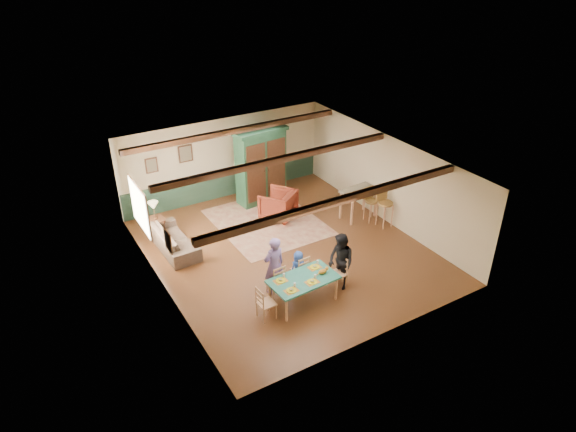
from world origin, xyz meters
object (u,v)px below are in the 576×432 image
dining_table (303,290)px  counter_table (358,204)px  dining_chair_far_left (276,279)px  bar_stool_left (371,205)px  person_man (274,266)px  armchair (278,204)px  sofa (174,239)px  armoire (261,166)px  table_lamp (154,210)px  dining_chair_far_right (300,269)px  end_table (156,228)px  dining_chair_end_left (266,303)px  cat (323,271)px  dining_chair_end_right (337,273)px  person_child (298,267)px  person_woman (341,261)px  bar_stool_right (385,208)px

dining_table → counter_table: size_ratio=1.42×
dining_chair_far_left → bar_stool_left: bearing=-161.8°
person_man → armchair: (1.97, 3.24, -0.33)m
dining_chair_far_left → sofa: 3.54m
dining_chair_far_left → armoire: (2.08, 4.60, 0.81)m
armoire → table_lamp: (-3.73, -0.48, -0.38)m
dining_chair_far_left → dining_chair_far_right: bearing=-180.0°
armchair → end_table: bearing=-47.2°
dining_chair_end_left → table_lamp: 4.93m
dining_chair_end_left → dining_table: bearing=-90.0°
dining_chair_far_left → dining_chair_end_left: 0.94m
cat → end_table: (-2.55, 4.82, -0.46)m
dining_chair_end_left → sofa: 3.99m
dining_chair_end_right → person_child: person_child is taller
person_child → table_lamp: bearing=-62.5°
dining_chair_end_right → end_table: size_ratio=1.45×
dining_chair_end_right → counter_table: counter_table is taller
end_table → counter_table: counter_table is taller
dining_chair_end_right → bar_stool_left: 3.65m
armchair → bar_stool_left: bearing=110.3°
armchair → table_lamp: table_lamp is taller
person_man → person_woman: person_man is taller
person_man → bar_stool_left: bearing=-162.6°
dining_table → counter_table: bearing=35.7°
dining_chair_far_right → armoire: (1.36, 4.57, 0.81)m
sofa → end_table: 0.93m
dining_chair_far_left → person_man: (-0.00, 0.07, 0.35)m
dining_chair_end_right → table_lamp: 5.64m
cat → person_child: bearing=99.5°
dining_chair_end_right → cat: 0.64m
sofa → bar_stool_right: 6.25m
dining_chair_end_right → cat: (-0.53, -0.12, 0.33)m
person_woman → person_child: (-0.80, 0.68, -0.29)m
dining_chair_end_left → person_child: 1.57m
dining_chair_far_left → dining_chair_end_left: bearing=43.8°
dining_chair_end_right → armoire: 5.28m
dining_chair_far_right → end_table: (-2.37, 4.09, -0.13)m
dining_chair_end_right → person_man: size_ratio=0.55×
person_child → armchair: 3.44m
dining_chair_end_right → bar_stool_right: bearing=117.5°
person_child → dining_chair_far_right: bearing=90.0°
person_woman → table_lamp: size_ratio=2.74×
cat → armchair: size_ratio=0.33×
dining_chair_far_left → dining_chair_far_right: (0.72, 0.04, 0.00)m
cat → dining_table: bearing=169.7°
dining_table → dining_chair_end_right: (1.03, 0.05, 0.09)m
person_man → armoire: size_ratio=0.63×
person_man → table_lamp: bearing=-70.8°
cat → end_table: bearing=114.9°
end_table → table_lamp: bearing=0.0°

